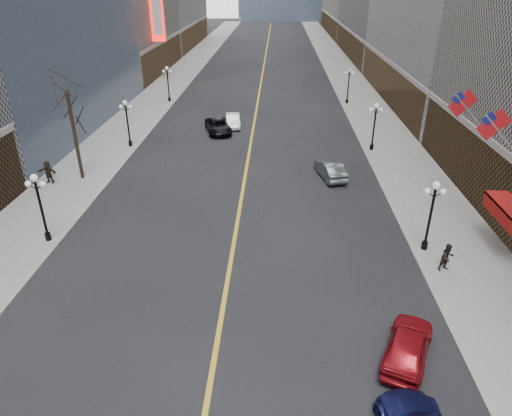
# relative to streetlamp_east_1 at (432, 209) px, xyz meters

# --- Properties ---
(sidewalk_east) EXTENTS (6.00, 230.00, 0.15)m
(sidewalk_east) POSITION_rel_streetlamp_east_1_xyz_m (2.20, 40.00, -2.83)
(sidewalk_east) COLOR gray
(sidewalk_east) RESTS_ON ground
(sidewalk_west) EXTENTS (6.00, 230.00, 0.15)m
(sidewalk_west) POSITION_rel_streetlamp_east_1_xyz_m (-25.80, 40.00, -2.83)
(sidewalk_west) COLOR gray
(sidewalk_west) RESTS_ON ground
(lane_line) EXTENTS (0.25, 200.00, 0.02)m
(lane_line) POSITION_rel_streetlamp_east_1_xyz_m (-11.80, 50.00, -2.89)
(lane_line) COLOR gold
(lane_line) RESTS_ON ground
(streetlamp_east_1) EXTENTS (1.26, 0.44, 4.52)m
(streetlamp_east_1) POSITION_rel_streetlamp_east_1_xyz_m (0.00, 0.00, 0.00)
(streetlamp_east_1) COLOR black
(streetlamp_east_1) RESTS_ON sidewalk_east
(streetlamp_east_2) EXTENTS (1.26, 0.44, 4.52)m
(streetlamp_east_2) POSITION_rel_streetlamp_east_1_xyz_m (0.00, 18.00, 0.00)
(streetlamp_east_2) COLOR black
(streetlamp_east_2) RESTS_ON sidewalk_east
(streetlamp_east_3) EXTENTS (1.26, 0.44, 4.52)m
(streetlamp_east_3) POSITION_rel_streetlamp_east_1_xyz_m (0.00, 36.00, 0.00)
(streetlamp_east_3) COLOR black
(streetlamp_east_3) RESTS_ON sidewalk_east
(streetlamp_west_1) EXTENTS (1.26, 0.44, 4.52)m
(streetlamp_west_1) POSITION_rel_streetlamp_east_1_xyz_m (-23.60, 0.00, 0.00)
(streetlamp_west_1) COLOR black
(streetlamp_west_1) RESTS_ON sidewalk_west
(streetlamp_west_2) EXTENTS (1.26, 0.44, 4.52)m
(streetlamp_west_2) POSITION_rel_streetlamp_east_1_xyz_m (-23.60, 18.00, 0.00)
(streetlamp_west_2) COLOR black
(streetlamp_west_2) RESTS_ON sidewalk_west
(streetlamp_west_3) EXTENTS (1.26, 0.44, 4.52)m
(streetlamp_west_3) POSITION_rel_streetlamp_east_1_xyz_m (-23.60, 36.00, 0.00)
(streetlamp_west_3) COLOR black
(streetlamp_west_3) RESTS_ON sidewalk_west
(flag_4) EXTENTS (2.87, 0.12, 2.87)m
(flag_4) POSITION_rel_streetlamp_east_1_xyz_m (3.51, 2.00, 4.39)
(flag_4) COLOR #B2B2B7
(flag_4) RESTS_ON ground
(flag_5) EXTENTS (2.87, 0.12, 2.87)m
(flag_5) POSITION_rel_streetlamp_east_1_xyz_m (3.51, 7.00, 4.39)
(flag_5) COLOR #B2B2B7
(flag_5) RESTS_ON ground
(awning_c) EXTENTS (1.40, 4.00, 0.93)m
(awning_c) POSITION_rel_streetlamp_east_1_xyz_m (4.30, -0.00, 0.18)
(awning_c) COLOR #9B1311
(awning_c) RESTS_ON ground
(tree_west_far) EXTENTS (3.60, 3.60, 7.92)m
(tree_west_far) POSITION_rel_streetlamp_east_1_xyz_m (-25.30, 10.00, 3.34)
(tree_west_far) COLOR #2D231C
(tree_west_far) RESTS_ON sidewalk_west
(car_nb_mid) EXTENTS (2.02, 4.40, 1.40)m
(car_nb_mid) POSITION_rel_streetlamp_east_1_xyz_m (-14.10, 25.41, -2.20)
(car_nb_mid) COLOR silver
(car_nb_mid) RESTS_ON ground
(car_nb_far) EXTENTS (3.69, 5.60, 1.43)m
(car_nb_far) POSITION_rel_streetlamp_east_1_xyz_m (-15.49, 23.10, -2.19)
(car_nb_far) COLOR black
(car_nb_far) RESTS_ON ground
(car_sb_mid) EXTENTS (3.41, 4.76, 1.51)m
(car_sb_mid) POSITION_rel_streetlamp_east_1_xyz_m (-3.31, -9.01, -2.15)
(car_sb_mid) COLOR maroon
(car_sb_mid) RESTS_ON ground
(car_sb_far) EXTENTS (2.51, 4.66, 1.46)m
(car_sb_far) POSITION_rel_streetlamp_east_1_xyz_m (-4.66, 11.27, -2.17)
(car_sb_far) COLOR #505558
(car_sb_far) RESTS_ON ground
(ped_east_walk) EXTENTS (0.92, 0.69, 1.68)m
(ped_east_walk) POSITION_rel_streetlamp_east_1_xyz_m (0.55, -2.22, -1.91)
(ped_east_walk) COLOR black
(ped_east_walk) RESTS_ON sidewalk_east
(ped_west_far) EXTENTS (1.80, 0.85, 1.87)m
(ped_west_far) POSITION_rel_streetlamp_east_1_xyz_m (-27.50, 8.81, -1.81)
(ped_west_far) COLOR black
(ped_west_far) RESTS_ON sidewalk_west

